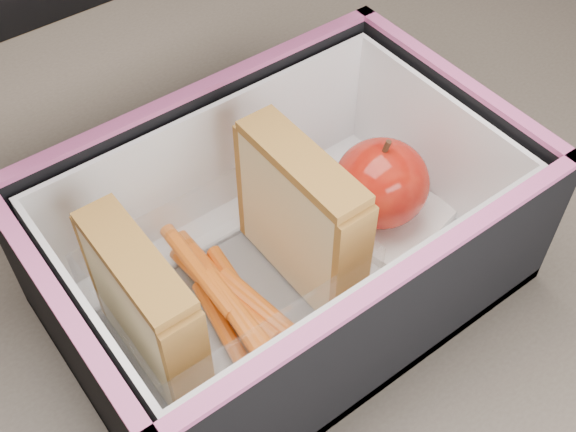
{
  "coord_description": "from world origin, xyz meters",
  "views": [
    {
      "loc": [
        -0.24,
        -0.26,
        1.18
      ],
      "look_at": [
        -0.04,
        -0.0,
        0.81
      ],
      "focal_mm": 45.0,
      "sensor_mm": 36.0,
      "label": 1
    }
  ],
  "objects": [
    {
      "name": "red_apple",
      "position": [
        0.03,
        -0.01,
        0.81
      ],
      "size": [
        0.09,
        0.09,
        0.07
      ],
      "rotation": [
        0.0,
        0.0,
        0.41
      ],
      "color": "#970907",
      "rests_on": "paper_napkin"
    },
    {
      "name": "lunch_bag",
      "position": [
        -0.05,
        -0.01,
        0.82
      ],
      "size": [
        0.31,
        0.35,
        0.26
      ],
      "color": "black",
      "rests_on": "kitchen_table"
    },
    {
      "name": "paper_napkin",
      "position": [
        0.04,
        -0.02,
        0.77
      ],
      "size": [
        0.1,
        0.1,
        0.01
      ],
      "primitive_type": "cube",
      "rotation": [
        0.0,
        0.0,
        0.22
      ],
      "color": "white",
      "rests_on": "lunch_bag"
    },
    {
      "name": "sandwich_right",
      "position": [
        -0.04,
        -0.02,
        0.82
      ],
      "size": [
        0.03,
        0.1,
        0.11
      ],
      "color": "#DEC586",
      "rests_on": "plastic_tub"
    },
    {
      "name": "sandwich_left",
      "position": [
        -0.16,
        -0.02,
        0.82
      ],
      "size": [
        0.03,
        0.1,
        0.11
      ],
      "color": "#DEC586",
      "rests_on": "plastic_tub"
    },
    {
      "name": "carrot_sticks",
      "position": [
        -0.1,
        -0.02,
        0.78
      ],
      "size": [
        0.05,
        0.14,
        0.03
      ],
      "color": "#D26710",
      "rests_on": "plastic_tub"
    },
    {
      "name": "plastic_tub",
      "position": [
        -0.1,
        -0.02,
        0.8
      ],
      "size": [
        0.16,
        0.12,
        0.07
      ],
      "primitive_type": null,
      "color": "white",
      "rests_on": "lunch_bag"
    },
    {
      "name": "kitchen_table",
      "position": [
        0.0,
        0.0,
        0.66
      ],
      "size": [
        1.2,
        0.8,
        0.75
      ],
      "color": "#61564B",
      "rests_on": "ground"
    }
  ]
}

